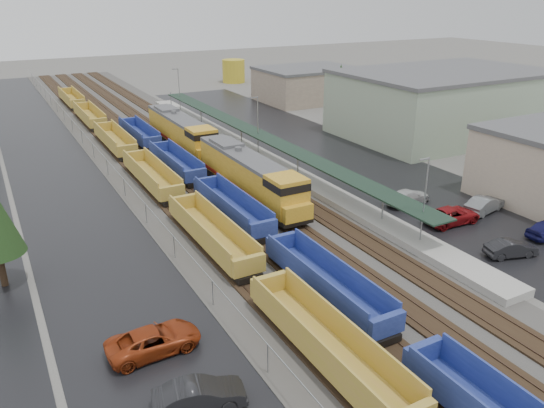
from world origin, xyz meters
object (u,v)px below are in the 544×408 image
Objects in this scene: locomotive_trail at (182,132)px; well_string_yellow at (152,176)px; parked_car_west_c at (154,340)px; locomotive_lead at (251,176)px; storage_tank at (234,71)px; parked_car_east_b at (452,215)px; parked_car_west_b at (199,396)px; parked_car_east_a at (511,249)px; well_string_blue at (272,240)px; parked_car_east_e at (485,205)px; parked_car_east_c at (408,197)px.

locomotive_trail is 14.74m from well_string_yellow.
locomotive_trail is at bearing -24.07° from parked_car_west_c.
storage_tank is (30.81, 70.70, 0.14)m from locomotive_lead.
well_string_yellow is 73.17m from storage_tank.
parked_car_west_c is 1.00× the size of parked_car_east_b.
parked_car_west_c is at bearing -106.57° from well_string_yellow.
storage_tank is 87.18m from parked_car_east_b.
parked_car_west_b is 28.99m from parked_car_east_a.
parked_car_east_a is (29.41, -1.94, -0.08)m from parked_car_west_c.
storage_tank reaches higher than locomotive_lead.
well_string_yellow is 1.27× the size of well_string_blue.
well_string_blue is (-4.00, -32.94, -1.36)m from locomotive_trail.
well_string_yellow is 37.12m from parked_car_east_a.
well_string_blue is 21.64× the size of parked_car_east_a.
locomotive_trail is (0.00, 21.00, 0.00)m from locomotive_lead.
parked_car_east_e reaches higher than parked_car_west_c.
storage_tank reaches higher than well_string_yellow.
parked_car_east_e is (5.09, -5.30, 0.06)m from parked_car_east_c.
parked_car_west_b is (-11.90, -13.88, -0.36)m from well_string_blue.
locomotive_lead is 3.95× the size of storage_tank.
parked_car_east_b is 5.68m from parked_car_east_c.
parked_car_east_b is (-17.11, -85.47, -1.87)m from storage_tank.
parked_car_west_c is at bearing -147.07° from well_string_blue.
parked_car_west_b reaches higher than parked_car_west_c.
parked_car_east_c is (13.43, -30.10, -1.77)m from locomotive_trail.
locomotive_lead is 4.05× the size of parked_car_east_c.
locomotive_trail reaches higher than well_string_blue.
parked_car_east_e is at bearing -142.98° from parked_car_east_c.
parked_car_east_c is at bearing 32.41° from parked_car_east_e.
locomotive_lead is 11.89m from well_string_yellow.
parked_car_west_b is at bearing 112.89° from parked_car_east_c.
parked_car_west_b is 33.76m from parked_car_east_c.
storage_tank is 0.94× the size of parked_car_east_b.
well_string_yellow is 22.33× the size of storage_tank.
parked_car_west_b is at bearing -115.82° from storage_tank.
parked_car_east_a is at bearing -59.73° from locomotive_lead.
parked_car_east_b is at bearing -101.32° from storage_tank.
parked_car_east_c is at bearing 5.20° from parked_car_east_b.
parked_car_west_c is at bearing -129.52° from locomotive_lead.
parked_car_east_e is (26.53, -23.09, -0.37)m from well_string_yellow.
parked_car_east_a is 9.50m from parked_car_east_e.
parked_car_west_b is at bearing 113.08° from parked_car_east_b.
storage_tank is 0.93× the size of parked_car_west_c.
parked_car_east_e is (4.83, 0.37, 0.02)m from parked_car_east_b.
parked_car_east_c is at bearing -48.11° from parked_car_west_b.
parked_car_east_a is 12.93m from parked_car_east_c.
parked_car_east_b reaches higher than parked_car_east_c.
locomotive_lead is at bearing 45.43° from parked_car_east_b.
parked_car_west_c is 1.15× the size of parked_car_east_e.
storage_tank reaches higher than well_string_blue.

